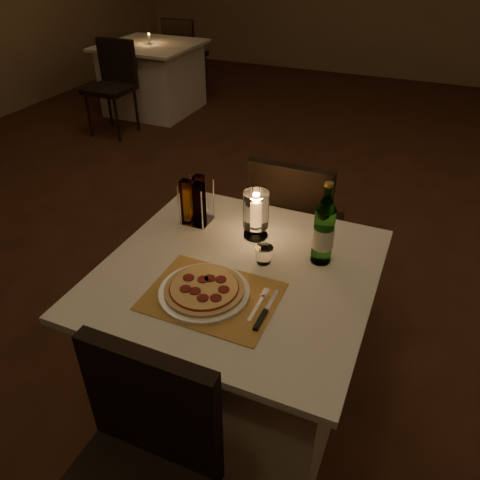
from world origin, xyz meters
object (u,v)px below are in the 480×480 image
at_px(chair_near, 138,464).
at_px(plate, 204,292).
at_px(tumbler, 264,255).
at_px(neighbor_table_left, 153,78).
at_px(water_bottle, 324,231).
at_px(chair_far, 293,221).
at_px(hurricane_candle, 256,211).
at_px(pizza, 204,289).
at_px(main_table, 238,338).

height_order(chair_near, plate, chair_near).
relative_size(chair_near, tumbler, 12.86).
bearing_deg(neighbor_table_left, water_bottle, -48.78).
xyz_separation_m(chair_near, tumbler, (0.07, 0.79, 0.23)).
height_order(chair_far, hurricane_candle, hurricane_candle).
height_order(pizza, hurricane_candle, hurricane_candle).
relative_size(plate, water_bottle, 0.96).
bearing_deg(chair_near, tumbler, 84.68).
xyz_separation_m(main_table, neighbor_table_left, (-2.49, 3.33, 0.00)).
xyz_separation_m(chair_near, hurricane_candle, (-0.02, 0.95, 0.31)).
xyz_separation_m(chair_far, water_bottle, (0.27, -0.54, 0.33)).
bearing_deg(pizza, main_table, 74.53).
xyz_separation_m(chair_far, hurricane_candle, (-0.02, -0.48, 0.31)).
height_order(chair_near, pizza, chair_near).
height_order(chair_far, neighbor_table_left, chair_far).
relative_size(pizza, water_bottle, 0.84).
bearing_deg(plate, chair_far, 86.80).
relative_size(chair_far, tumbler, 12.86).
bearing_deg(neighbor_table_left, chair_far, -46.38).
distance_m(chair_far, pizza, 0.92).
bearing_deg(tumbler, plate, -115.61).
xyz_separation_m(chair_near, chair_far, (0.00, 1.43, 0.00)).
bearing_deg(pizza, hurricane_candle, 86.36).
xyz_separation_m(tumbler, water_bottle, (0.20, 0.10, 0.10)).
height_order(main_table, chair_far, chair_far).
height_order(pizza, water_bottle, water_bottle).
relative_size(chair_near, pizza, 3.21).
xyz_separation_m(chair_near, pizza, (-0.05, 0.53, 0.22)).
xyz_separation_m(main_table, tumbler, (0.07, 0.08, 0.40)).
distance_m(plate, water_bottle, 0.49).
relative_size(plate, pizza, 1.14).
bearing_deg(chair_far, tumbler, -83.39).
relative_size(water_bottle, hurricane_candle, 1.65).
xyz_separation_m(main_table, pizza, (-0.05, -0.18, 0.39)).
bearing_deg(tumbler, pizza, -115.58).
relative_size(chair_near, hurricane_candle, 4.45).
bearing_deg(pizza, chair_near, -84.67).
relative_size(main_table, water_bottle, 2.99).
relative_size(chair_near, water_bottle, 2.69).
distance_m(chair_far, neighbor_table_left, 3.61).
relative_size(pizza, tumbler, 4.00).
distance_m(plate, hurricane_candle, 0.43).
height_order(plate, pizza, pizza).
bearing_deg(pizza, tumbler, 64.42).
relative_size(plate, tumbler, 4.57).
distance_m(water_bottle, neighbor_table_left, 4.22).
distance_m(main_table, chair_far, 0.74).
xyz_separation_m(water_bottle, hurricane_candle, (-0.29, 0.06, -0.02)).
height_order(water_bottle, hurricane_candle, water_bottle).
bearing_deg(hurricane_candle, plate, -93.67).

